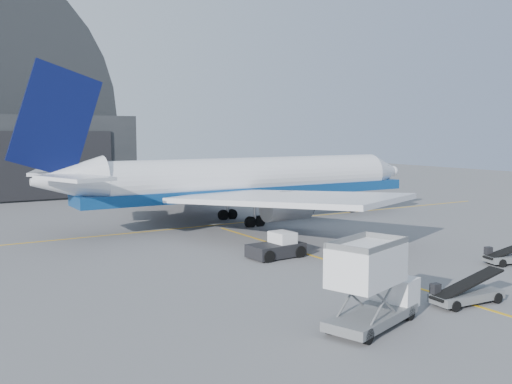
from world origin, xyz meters
TOP-DOWN VIEW (x-y plane):
  - ground at (0.00, 0.00)m, footprint 200.00×200.00m
  - taxi_lines at (0.00, 12.67)m, footprint 80.00×42.12m
  - distant_bldg_a at (38.00, 72.00)m, footprint 14.00×8.00m
  - distant_bldg_b at (55.00, 68.00)m, footprint 8.00×6.00m
  - airliner at (3.27, 19.93)m, footprint 45.54×44.16m
  - catering_truck at (-7.40, -11.69)m, footprint 6.49×4.08m
  - pushback_tug at (-2.60, 3.96)m, footprint 4.41×2.77m
  - belt_loader_a at (-0.23, -11.60)m, footprint 4.81×1.92m
  - traffic_cone at (1.28, 0.64)m, footprint 0.33×0.33m

SIDE VIEW (x-z plane):
  - ground at x=0.00m, z-range 0.00..0.00m
  - distant_bldg_a at x=38.00m, z-range -2.00..2.00m
  - distant_bldg_b at x=55.00m, z-range -1.40..1.40m
  - taxi_lines at x=0.00m, z-range 0.00..0.02m
  - traffic_cone at x=1.28m, z-range -0.01..0.47m
  - belt_loader_a at x=-0.23m, z-range -0.35..1.47m
  - pushback_tug at x=-2.60m, z-range -0.24..1.72m
  - catering_truck at x=-7.40m, z-range 0.03..4.21m
  - airliner at x=3.27m, z-range -3.52..12.46m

